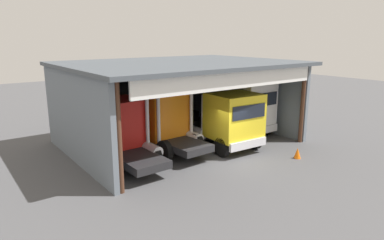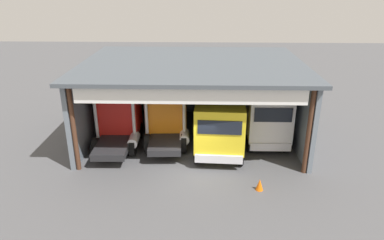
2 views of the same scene
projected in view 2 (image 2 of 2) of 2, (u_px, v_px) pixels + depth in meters
The scene contains 9 objects.
ground_plane at pixel (190, 172), 18.05m from camera, with size 80.00×80.00×0.00m, color #4C4C4F.
workshop_shed at pixel (193, 82), 21.75m from camera, with size 12.71×9.77×4.77m.
truck_red_left_bay at pixel (119, 117), 20.66m from camera, with size 2.58×4.91×3.32m.
truck_orange_center_left_bay at pixel (167, 110), 20.82m from camera, with size 2.67×4.87×3.78m.
truck_yellow_right_bay at pixel (219, 129), 19.03m from camera, with size 2.80×5.35×3.18m.
truck_white_center_bay at pixel (267, 118), 20.31m from camera, with size 2.53×5.24×3.37m.
oil_drum at pixel (138, 108), 25.85m from camera, with size 0.58×0.58×0.86m, color #197233.
tool_cart at pixel (236, 113), 24.53m from camera, with size 0.90×0.60×1.00m, color black.
traffic_cone at pixel (260, 185), 16.43m from camera, with size 0.36×0.36×0.56m, color orange.
Camera 2 is at (0.53, -15.76, 9.18)m, focal length 32.97 mm.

